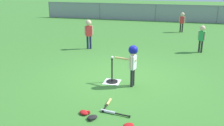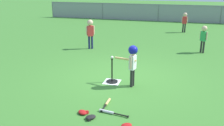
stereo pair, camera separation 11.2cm
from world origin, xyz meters
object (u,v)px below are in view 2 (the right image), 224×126
(glove_near_bats, at_px, (91,117))
(batter_child, at_px, (132,58))
(fielder_deep_center, at_px, (185,20))
(glove_tossed_aside, at_px, (83,112))
(batting_tee, at_px, (112,78))
(baseball_on_tee, at_px, (112,57))
(spare_bat_wood, at_px, (107,103))
(fielder_deep_left, at_px, (204,36))
(fielder_deep_right, at_px, (90,30))
(spare_bat_silver, at_px, (110,112))
(glove_by_plate, at_px, (126,126))

(glove_near_bats, bearing_deg, batter_child, 75.30)
(fielder_deep_center, relative_size, glove_near_bats, 3.94)
(fielder_deep_center, height_order, glove_tossed_aside, fielder_deep_center)
(batting_tee, relative_size, glove_near_bats, 2.51)
(baseball_on_tee, xyz_separation_m, spare_bat_wood, (0.24, -1.31, -0.68))
(batter_child, bearing_deg, fielder_deep_center, 80.54)
(fielder_deep_left, height_order, fielder_deep_right, fielder_deep_right)
(baseball_on_tee, height_order, spare_bat_silver, baseball_on_tee)
(fielder_deep_center, xyz_separation_m, spare_bat_wood, (-1.66, -9.09, -0.65))
(batting_tee, distance_m, glove_tossed_aside, 1.86)
(fielder_deep_right, xyz_separation_m, spare_bat_wood, (2.02, -4.54, -0.74))
(glove_by_plate, height_order, glove_tossed_aside, same)
(spare_bat_silver, bearing_deg, fielder_deep_left, 68.29)
(spare_bat_silver, relative_size, spare_bat_wood, 1.09)
(spare_bat_wood, bearing_deg, spare_bat_silver, -66.12)
(baseball_on_tee, relative_size, batter_child, 0.07)
(fielder_deep_right, bearing_deg, glove_tossed_aside, -71.96)
(fielder_deep_left, bearing_deg, spare_bat_silver, -111.71)
(baseball_on_tee, relative_size, glove_by_plate, 0.27)
(batter_child, distance_m, glove_tossed_aside, 2.00)
(batting_tee, distance_m, fielder_deep_left, 4.61)
(fielder_deep_right, xyz_separation_m, spare_bat_silver, (2.19, -4.92, -0.74))
(batter_child, height_order, glove_near_bats, batter_child)
(glove_by_plate, relative_size, glove_tossed_aside, 1.00)
(batter_child, relative_size, spare_bat_wood, 1.83)
(batting_tee, xyz_separation_m, glove_near_bats, (0.09, -2.00, -0.07))
(glove_by_plate, distance_m, glove_tossed_aside, 1.03)
(batting_tee, bearing_deg, baseball_on_tee, 63.43)
(glove_by_plate, bearing_deg, batting_tee, 112.11)
(glove_tossed_aside, bearing_deg, fielder_deep_center, 78.08)
(batter_child, xyz_separation_m, glove_tossed_aside, (-0.71, -1.71, -0.76))
(baseball_on_tee, bearing_deg, spare_bat_silver, -76.47)
(fielder_deep_center, relative_size, spare_bat_wood, 1.75)
(baseball_on_tee, relative_size, spare_bat_silver, 0.11)
(spare_bat_wood, height_order, glove_tossed_aside, glove_tossed_aside)
(batting_tee, height_order, fielder_deep_right, fielder_deep_right)
(fielder_deep_left, height_order, fielder_deep_center, fielder_deep_center)
(batting_tee, height_order, fielder_deep_center, fielder_deep_center)
(fielder_deep_center, bearing_deg, fielder_deep_right, -129.01)
(baseball_on_tee, height_order, glove_tossed_aside, baseball_on_tee)
(baseball_on_tee, bearing_deg, glove_tossed_aside, -94.06)
(spare_bat_wood, relative_size, glove_by_plate, 2.23)
(fielder_deep_left, relative_size, spare_bat_wood, 1.74)
(glove_by_plate, bearing_deg, baseball_on_tee, 112.11)
(fielder_deep_left, xyz_separation_m, spare_bat_wood, (-2.35, -5.09, -0.65))
(fielder_deep_right, relative_size, glove_by_plate, 4.38)
(fielder_deep_right, xyz_separation_m, glove_tossed_aside, (1.65, -5.08, -0.73))
(spare_bat_wood, height_order, glove_near_bats, glove_near_bats)
(glove_by_plate, xyz_separation_m, glove_tossed_aside, (-0.99, 0.27, 0.00))
(spare_bat_wood, distance_m, glove_tossed_aside, 0.65)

